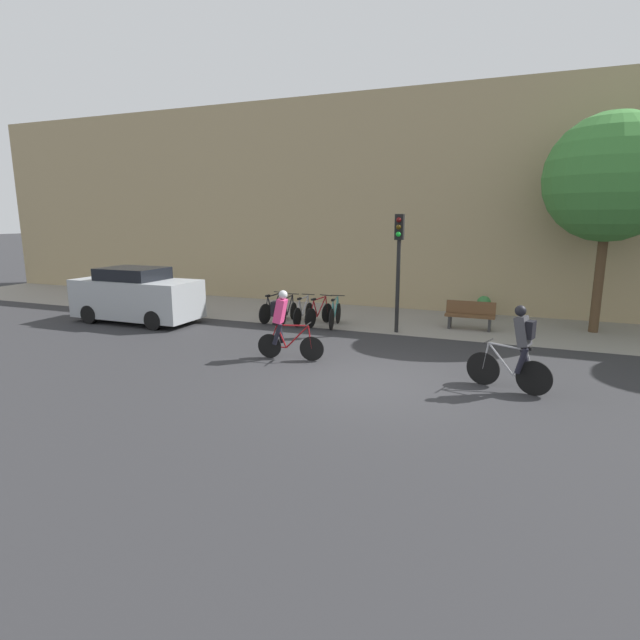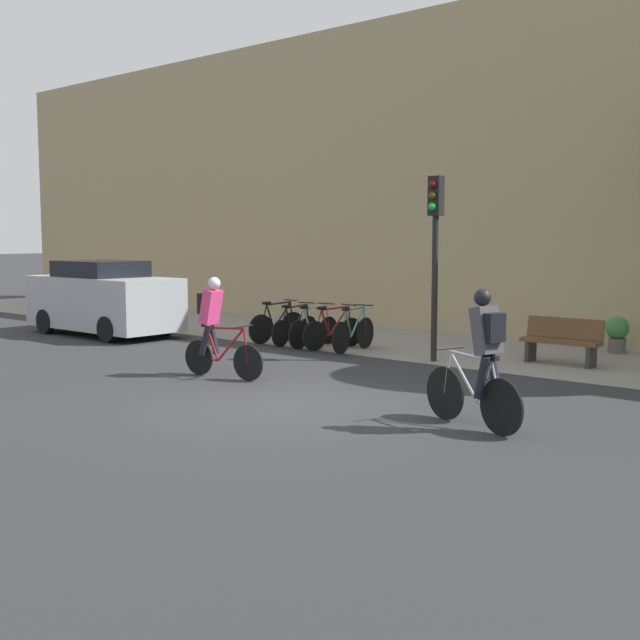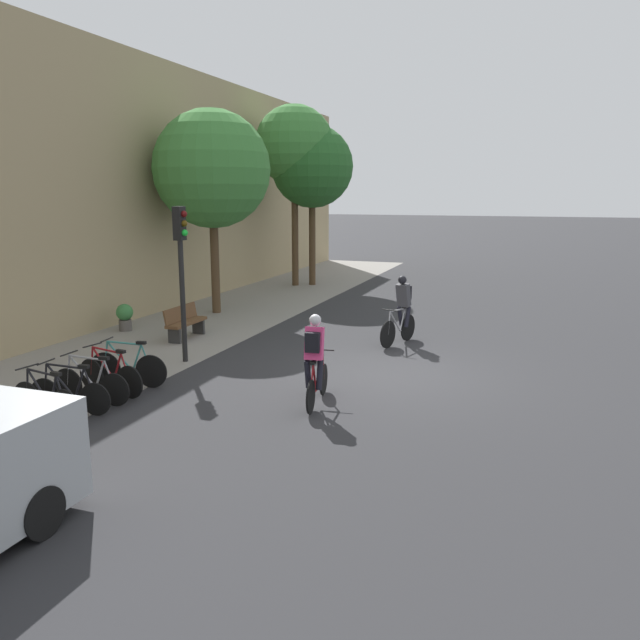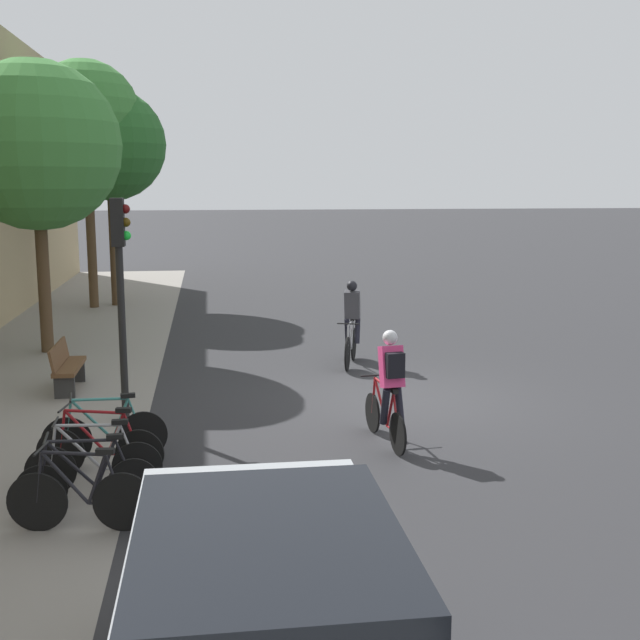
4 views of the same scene
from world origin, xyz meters
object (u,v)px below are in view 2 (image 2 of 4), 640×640
Objects in this scene: cyclist_pink at (214,323)px; parked_bike_2 at (314,329)px; parked_bike_3 at (333,331)px; traffic_light_pole at (435,234)px; cyclist_grey at (482,356)px; potted_plant at (617,333)px; parked_bike_1 at (295,328)px; parked_bike_4 at (353,332)px; parked_car at (103,299)px; parked_bike_0 at (277,325)px; bench at (562,340)px.

cyclist_pink is 4.26m from parked_bike_2.
parked_bike_2 is 1.00× the size of parked_bike_3.
cyclist_pink is 4.69m from traffic_light_pole.
potted_plant is at bearing 98.51° from cyclist_grey.
parked_bike_4 is (1.69, 0.00, 0.03)m from parked_bike_1.
parked_car is at bearing 161.12° from cyclist_pink.
cyclist_grey is at bearing -4.38° from cyclist_pink.
cyclist_pink is 4.08m from parked_bike_4.
cyclist_grey is (5.48, -0.42, -0.00)m from cyclist_pink.
parked_bike_0 is at bearing -153.25° from potted_plant.
traffic_light_pole reaches higher than parked_bike_2.
cyclist_grey is 7.93m from potted_plant.
traffic_light_pole is (2.06, -0.08, 2.09)m from parked_bike_4.
parked_bike_4 is at bearing 15.34° from parked_car.
parked_bike_3 reaches higher than bench.
cyclist_grey is at bearing -31.58° from parked_bike_1.
parked_bike_1 is at bearing -168.30° from bench.
parked_bike_1 is (-7.26, 4.46, -0.57)m from cyclist_grey.
bench is (2.07, 1.28, -2.03)m from traffic_light_pole.
cyclist_pink is 2.24× the size of potted_plant.
parked_car is (-4.26, -1.79, 0.49)m from parked_bike_0.
traffic_light_pole reaches higher than parked_bike_0.
parked_bike_1 is 0.98× the size of parked_bike_2.
cyclist_grey is 7.16m from parked_bike_4.
parked_bike_4 is 0.39× the size of parked_car.
parked_bike_1 is at bearing 178.84° from traffic_light_pole.
parked_bike_1 is 1.13m from parked_bike_3.
cyclist_pink is at bearing -127.58° from bench.
parked_bike_1 is 0.56m from parked_bike_2.
potted_plant is (10.91, 5.14, -0.46)m from parked_car.
traffic_light_pole is at bearing -2.17° from parked_bike_4.
potted_plant is at bearing 55.73° from traffic_light_pole.
parked_car is (-6.52, -1.79, 0.49)m from parked_bike_4.
cyclist_grey reaches higher than parked_bike_2.
parked_bike_0 is 0.96× the size of parked_bike_4.
parked_bike_1 is at bearing 148.42° from cyclist_grey.
parked_bike_2 is 5.39m from bench.
parked_bike_0 is 4.64m from parked_car.
cyclist_grey is 0.42× the size of parked_car.
parked_car is 12.07m from potted_plant.
parked_bike_0 is 0.98× the size of parked_bike_1.
cyclist_grey reaches higher than parked_bike_3.
parked_bike_2 is 0.56m from parked_bike_3.
parked_car is at bearing -161.66° from parked_bike_2.
traffic_light_pole is at bearing 63.61° from cyclist_pink.
parked_car reaches higher than cyclist_pink.
cyclist_pink is 1.04× the size of parked_bike_3.
traffic_light_pole is 0.84× the size of parked_car.
potted_plant is (4.40, 3.36, 0.03)m from parked_bike_4.
parked_bike_2 is 3.82m from traffic_light_pole.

